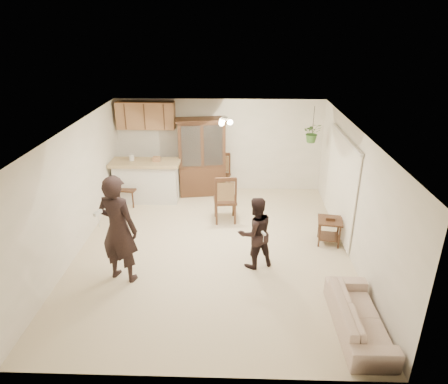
{
  "coord_description": "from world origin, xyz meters",
  "views": [
    {
      "loc": [
        0.45,
        -7.13,
        4.38
      ],
      "look_at": [
        0.21,
        0.4,
        1.11
      ],
      "focal_mm": 32.0,
      "sensor_mm": 36.0,
      "label": 1
    }
  ],
  "objects_px": {
    "sofa": "(360,310)",
    "china_hutch": "(202,158)",
    "adult": "(119,235)",
    "chair_hutch_left": "(220,182)",
    "child": "(255,235)",
    "chair_bar": "(129,194)",
    "side_table": "(329,231)",
    "chair_hutch_right": "(225,208)"
  },
  "relations": [
    {
      "from": "chair_bar",
      "to": "chair_hutch_right",
      "type": "bearing_deg",
      "value": -7.12
    },
    {
      "from": "side_table",
      "to": "chair_hutch_right",
      "type": "bearing_deg",
      "value": 156.51
    },
    {
      "from": "child",
      "to": "chair_bar",
      "type": "xyz_separation_m",
      "value": [
        -3.1,
        2.69,
        -0.4
      ]
    },
    {
      "from": "sofa",
      "to": "chair_bar",
      "type": "xyz_separation_m",
      "value": [
        -4.62,
        4.4,
        -0.09
      ]
    },
    {
      "from": "china_hutch",
      "to": "side_table",
      "type": "xyz_separation_m",
      "value": [
        2.89,
        -2.54,
        -0.74
      ]
    },
    {
      "from": "adult",
      "to": "china_hutch",
      "type": "relative_size",
      "value": 0.87
    },
    {
      "from": "adult",
      "to": "chair_hutch_left",
      "type": "height_order",
      "value": "adult"
    },
    {
      "from": "sofa",
      "to": "child",
      "type": "bearing_deg",
      "value": 41.21
    },
    {
      "from": "china_hutch",
      "to": "chair_hutch_left",
      "type": "distance_m",
      "value": 0.85
    },
    {
      "from": "sofa",
      "to": "china_hutch",
      "type": "relative_size",
      "value": 0.9
    },
    {
      "from": "adult",
      "to": "chair_bar",
      "type": "relative_size",
      "value": 1.82
    },
    {
      "from": "sofa",
      "to": "side_table",
      "type": "bearing_deg",
      "value": -2.35
    },
    {
      "from": "adult",
      "to": "china_hutch",
      "type": "bearing_deg",
      "value": -87.71
    },
    {
      "from": "adult",
      "to": "chair_hutch_right",
      "type": "relative_size",
      "value": 1.54
    },
    {
      "from": "child",
      "to": "side_table",
      "type": "distance_m",
      "value": 1.88
    },
    {
      "from": "sofa",
      "to": "chair_bar",
      "type": "distance_m",
      "value": 6.37
    },
    {
      "from": "chair_bar",
      "to": "chair_hutch_right",
      "type": "relative_size",
      "value": 0.85
    },
    {
      "from": "chair_hutch_left",
      "to": "chair_hutch_right",
      "type": "relative_size",
      "value": 0.95
    },
    {
      "from": "adult",
      "to": "chair_hutch_left",
      "type": "bearing_deg",
      "value": -93.59
    },
    {
      "from": "side_table",
      "to": "china_hutch",
      "type": "bearing_deg",
      "value": 138.63
    },
    {
      "from": "china_hutch",
      "to": "chair_hutch_left",
      "type": "relative_size",
      "value": 1.87
    },
    {
      "from": "sofa",
      "to": "chair_hutch_right",
      "type": "distance_m",
      "value": 4.16
    },
    {
      "from": "china_hutch",
      "to": "chair_hutch_right",
      "type": "bearing_deg",
      "value": -76.27
    },
    {
      "from": "adult",
      "to": "china_hutch",
      "type": "xyz_separation_m",
      "value": [
        1.14,
        3.92,
        0.12
      ]
    },
    {
      "from": "child",
      "to": "side_table",
      "type": "xyz_separation_m",
      "value": [
        1.6,
        0.9,
        -0.39
      ]
    },
    {
      "from": "child",
      "to": "chair_hutch_right",
      "type": "distance_m",
      "value": 2.0
    },
    {
      "from": "sofa",
      "to": "chair_hutch_left",
      "type": "xyz_separation_m",
      "value": [
        -2.33,
        5.18,
        -0.05
      ]
    },
    {
      "from": "sofa",
      "to": "adult",
      "type": "height_order",
      "value": "adult"
    },
    {
      "from": "china_hutch",
      "to": "side_table",
      "type": "height_order",
      "value": "china_hutch"
    },
    {
      "from": "sofa",
      "to": "chair_hutch_left",
      "type": "bearing_deg",
      "value": 23.81
    },
    {
      "from": "side_table",
      "to": "chair_hutch_right",
      "type": "xyz_separation_m",
      "value": [
        -2.22,
        0.97,
        0.04
      ]
    },
    {
      "from": "sofa",
      "to": "adult",
      "type": "xyz_separation_m",
      "value": [
        -3.94,
        1.22,
        0.53
      ]
    },
    {
      "from": "chair_bar",
      "to": "chair_hutch_left",
      "type": "height_order",
      "value": "chair_hutch_left"
    },
    {
      "from": "china_hutch",
      "to": "sofa",
      "type": "bearing_deg",
      "value": -70.54
    },
    {
      "from": "sofa",
      "to": "chair_hutch_right",
      "type": "xyz_separation_m",
      "value": [
        -2.14,
        3.57,
        -0.04
      ]
    },
    {
      "from": "chair_bar",
      "to": "adult",
      "type": "bearing_deg",
      "value": -66.69
    },
    {
      "from": "adult",
      "to": "child",
      "type": "height_order",
      "value": "adult"
    },
    {
      "from": "side_table",
      "to": "adult",
      "type": "bearing_deg",
      "value": -161.06
    },
    {
      "from": "sofa",
      "to": "side_table",
      "type": "height_order",
      "value": "sofa"
    },
    {
      "from": "chair_hutch_left",
      "to": "chair_hutch_right",
      "type": "xyz_separation_m",
      "value": [
        0.2,
        -1.61,
        0.02
      ]
    },
    {
      "from": "sofa",
      "to": "adult",
      "type": "bearing_deg",
      "value": 72.29
    },
    {
      "from": "sofa",
      "to": "chair_bar",
      "type": "height_order",
      "value": "chair_bar"
    }
  ]
}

